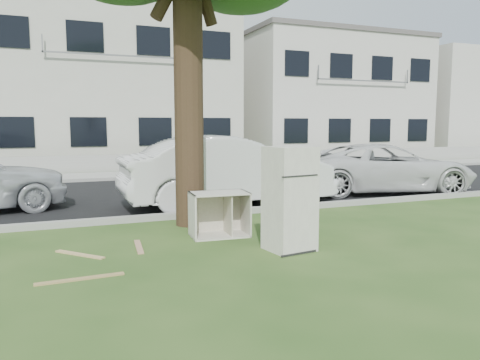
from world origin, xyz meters
name	(u,v)px	position (x,y,z in m)	size (l,w,h in m)	color
ground	(246,245)	(0.00, 0.00, 0.00)	(120.00, 120.00, 0.00)	#284719
road	(163,193)	(0.00, 6.00, 0.01)	(120.00, 7.00, 0.01)	black
kerb_near	(200,217)	(0.00, 2.45, 0.00)	(120.00, 0.18, 0.12)	gray
kerb_far	(140,180)	(0.00, 9.55, 0.00)	(120.00, 0.18, 0.12)	gray
sidewalk	(133,175)	(0.00, 11.00, 0.01)	(120.00, 2.80, 0.01)	gray
low_wall	(127,163)	(0.00, 12.60, 0.35)	(120.00, 0.15, 0.70)	gray
townhouse_center	(110,87)	(0.00, 17.50, 3.72)	(11.22, 8.16, 7.44)	beige
townhouse_right	(320,99)	(12.00, 17.50, 3.42)	(10.20, 8.16, 6.84)	beige
fridge	(290,199)	(0.51, -0.50, 0.79)	(0.65, 0.60, 1.57)	beige
cabinet	(219,214)	(-0.18, 0.73, 0.38)	(0.97, 0.60, 0.76)	white
plank_a	(80,279)	(-2.53, -0.78, 0.01)	(1.06, 0.09, 0.02)	#9F834D
plank_b	(80,254)	(-2.48, 0.36, 0.01)	(0.90, 0.09, 0.02)	tan
plank_c	(139,247)	(-1.60, 0.48, 0.01)	(0.82, 0.09, 0.02)	tan
car_center	(228,171)	(1.03, 3.53, 0.82)	(1.74, 4.99, 1.64)	silver
car_right	(384,168)	(5.87, 3.94, 0.68)	(2.27, 4.92, 1.37)	silver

